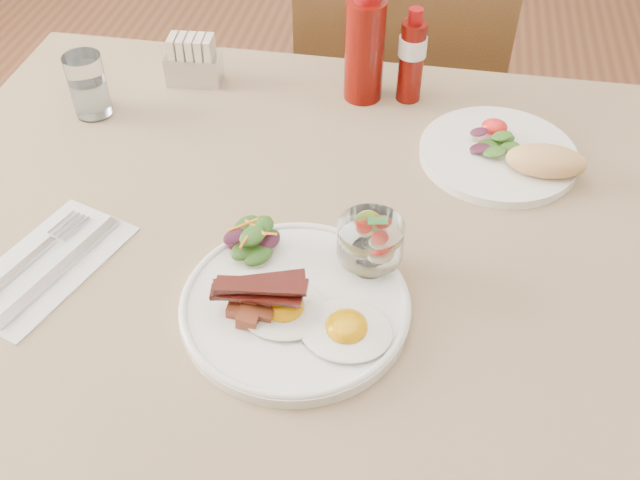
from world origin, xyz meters
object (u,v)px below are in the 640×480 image
table (361,271)px  fruit_cup (370,240)px  sugar_caddy (193,63)px  water_glass (89,89)px  main_plate (295,306)px  hot_sauce_bottle (412,57)px  chair_far (398,102)px  second_plate (509,155)px  ketchup_bottle (365,49)px

table → fruit_cup: bearing=-79.1°
sugar_caddy → water_glass: bearing=-142.8°
main_plate → fruit_cup: bearing=43.0°
fruit_cup → hot_sauce_bottle: size_ratio=0.52×
chair_far → water_glass: size_ratio=9.01×
fruit_cup → water_glass: water_glass is taller
table → fruit_cup: (0.02, -0.09, 0.15)m
second_plate → water_glass: bearing=178.5°
chair_far → hot_sauce_bottle: size_ratio=5.79×
second_plate → main_plate: bearing=-127.2°
main_plate → second_plate: 0.43m
fruit_cup → chair_far: bearing=91.3°
chair_far → water_glass: bearing=-135.3°
ketchup_bottle → sugar_caddy: size_ratio=1.98×
second_plate → sugar_caddy: bearing=165.4°
fruit_cup → second_plate: (0.18, 0.27, -0.05)m
main_plate → hot_sauce_bottle: (0.09, 0.49, 0.07)m
main_plate → hot_sauce_bottle: bearing=79.2°
ketchup_bottle → water_glass: (-0.43, -0.13, -0.04)m
water_glass → main_plate: bearing=-41.2°
chair_far → sugar_caddy: chair_far is taller
main_plate → sugar_caddy: 0.55m
second_plate → sugar_caddy: sugar_caddy is taller
chair_far → ketchup_bottle: ketchup_bottle is taller
chair_far → second_plate: chair_far is taller
fruit_cup → second_plate: fruit_cup is taller
table → hot_sauce_bottle: size_ratio=8.27×
chair_far → hot_sauce_bottle: 0.45m
ketchup_bottle → hot_sauce_bottle: size_ratio=1.19×
fruit_cup → sugar_caddy: size_ratio=0.87×
second_plate → chair_far: bearing=112.0°
main_plate → second_plate: second_plate is taller
main_plate → fruit_cup: size_ratio=3.36×
table → hot_sauce_bottle: bearing=84.6°
water_glass → sugar_caddy: bearing=41.9°
fruit_cup → sugar_caddy: fruit_cup is taller
hot_sauce_bottle → sugar_caddy: hot_sauce_bottle is taller
main_plate → fruit_cup: 0.12m
ketchup_bottle → second_plate: bearing=-30.8°
chair_far → table: bearing=-90.0°
main_plate → water_glass: bearing=138.8°
table → ketchup_bottle: ketchup_bottle is taller
fruit_cup → main_plate: bearing=-137.0°
table → ketchup_bottle: size_ratio=6.98×
main_plate → ketchup_bottle: (0.02, 0.49, 0.08)m
fruit_cup → second_plate: 0.32m
table → water_glass: 0.53m
fruit_cup → ketchup_bottle: 0.42m
main_plate → ketchup_bottle: ketchup_bottle is taller
second_plate → water_glass: water_glass is taller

